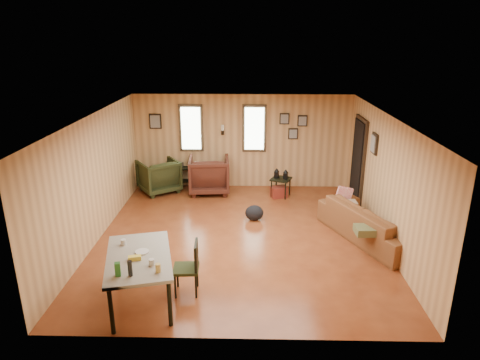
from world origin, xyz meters
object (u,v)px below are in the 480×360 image
(end_table, at_px, (186,172))
(dining_table, at_px, (139,261))
(side_table, at_px, (281,177))
(recliner_brown, at_px, (209,173))
(sofa, at_px, (371,217))
(recliner_green, at_px, (159,174))

(end_table, distance_m, dining_table, 5.20)
(side_table, bearing_deg, dining_table, -117.76)
(end_table, bearing_deg, recliner_brown, -35.37)
(sofa, relative_size, recliner_brown, 2.30)
(side_table, distance_m, dining_table, 5.08)
(sofa, height_order, side_table, sofa)
(side_table, height_order, dining_table, dining_table)
(recliner_green, distance_m, end_table, 0.78)
(recliner_brown, relative_size, dining_table, 0.60)
(recliner_brown, bearing_deg, side_table, 167.37)
(recliner_brown, xyz_separation_m, recliner_green, (-1.27, 0.00, -0.05))
(end_table, bearing_deg, dining_table, -89.25)
(sofa, bearing_deg, dining_table, 94.33)
(sofa, distance_m, end_table, 5.01)
(sofa, xyz_separation_m, recliner_brown, (-3.37, 2.54, 0.05))
(recliner_brown, bearing_deg, recliner_green, -4.83)
(dining_table, bearing_deg, recliner_green, 84.37)
(recliner_brown, xyz_separation_m, dining_table, (-0.58, -4.73, 0.20))
(dining_table, bearing_deg, sofa, 15.07)
(recliner_green, height_order, end_table, recliner_green)
(sofa, xyz_separation_m, side_table, (-1.59, 2.29, 0.03))
(end_table, bearing_deg, sofa, -36.74)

